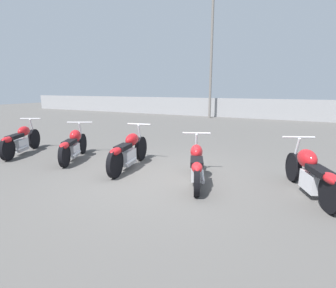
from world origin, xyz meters
name	(u,v)px	position (x,y,z in m)	size (l,w,h in m)	color
ground_plane	(157,178)	(0.00, 0.00, 0.00)	(60.00, 60.00, 0.00)	#514F4C
fence_back	(254,109)	(0.00, 12.82, 0.63)	(40.00, 0.04, 1.26)	gray
light_pole_left	(212,39)	(-2.70, 11.98, 4.91)	(0.70, 0.35, 8.42)	slate
motorcycle_slot_0	(21,140)	(-4.57, 0.07, 0.41)	(1.12, 1.91, 0.98)	black
motorcycle_slot_1	(73,145)	(-2.72, 0.30, 0.40)	(1.11, 1.81, 0.95)	black
motorcycle_slot_2	(129,151)	(-0.95, 0.33, 0.43)	(0.71, 2.11, 1.00)	black
motorcycle_slot_3	(197,164)	(0.85, 0.12, 0.39)	(0.93, 1.88, 0.93)	black
motorcycle_slot_4	(311,173)	(2.89, 0.44, 0.42)	(0.97, 1.91, 0.96)	black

